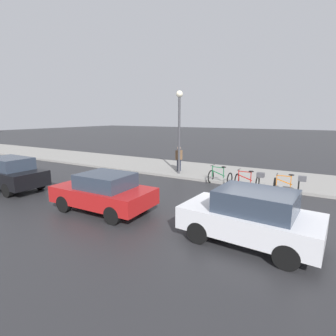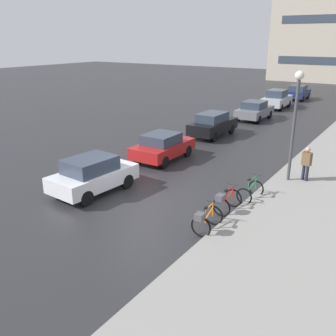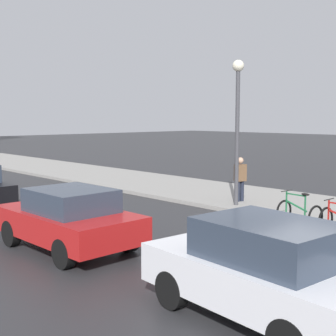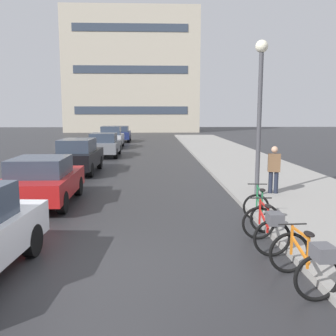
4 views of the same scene
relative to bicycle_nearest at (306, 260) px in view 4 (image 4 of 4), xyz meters
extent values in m
plane|color=#28282B|center=(-3.38, 0.79, -0.50)|extent=(140.00, 140.00, 0.00)
cube|color=gray|center=(2.62, 10.79, -0.43)|extent=(4.80, 60.00, 0.14)
torus|color=black|center=(-0.04, 0.65, -0.13)|extent=(0.74, 0.10, 0.74)
torus|color=black|center=(0.02, -0.37, -0.13)|extent=(0.74, 0.10, 0.74)
cube|color=orange|center=(0.00, -0.04, 0.14)|extent=(0.04, 0.04, 0.54)
cube|color=orange|center=(-0.03, 0.57, 0.13)|extent=(0.04, 0.04, 0.52)
cube|color=orange|center=(-0.01, 0.27, 0.36)|extent=(0.07, 0.61, 0.04)
cube|color=orange|center=(-0.01, 0.24, 0.09)|extent=(0.07, 0.69, 0.25)
ellipsoid|color=black|center=(0.00, -0.04, 0.44)|extent=(0.15, 0.27, 0.07)
cylinder|color=black|center=(-0.03, 0.57, 0.42)|extent=(0.50, 0.05, 0.03)
cube|color=#4C4C51|center=(0.03, -0.49, 0.31)|extent=(0.30, 0.35, 0.22)
torus|color=black|center=(-0.08, 2.43, -0.12)|extent=(0.75, 0.07, 0.75)
torus|color=black|center=(-0.10, 1.42, -0.12)|extent=(0.75, 0.07, 0.75)
cube|color=red|center=(-0.09, 1.75, 0.14)|extent=(0.04, 0.04, 0.53)
cube|color=red|center=(-0.08, 2.35, 0.16)|extent=(0.04, 0.04, 0.57)
cube|color=red|center=(-0.08, 2.05, 0.39)|extent=(0.05, 0.61, 0.04)
cube|color=red|center=(-0.09, 2.03, 0.09)|extent=(0.05, 0.69, 0.25)
ellipsoid|color=black|center=(-0.09, 1.75, 0.44)|extent=(0.14, 0.26, 0.07)
cylinder|color=black|center=(-0.08, 2.35, 0.47)|extent=(0.50, 0.04, 0.03)
cube|color=#4C4C51|center=(-0.10, 1.30, 0.31)|extent=(0.29, 0.34, 0.22)
torus|color=black|center=(0.29, 3.96, -0.15)|extent=(0.70, 0.12, 0.70)
torus|color=black|center=(0.20, 2.88, -0.15)|extent=(0.70, 0.12, 0.70)
cube|color=#237042|center=(0.23, 3.23, 0.14)|extent=(0.04, 0.04, 0.58)
cube|color=#237042|center=(0.28, 3.88, 0.16)|extent=(0.04, 0.04, 0.61)
cube|color=#237042|center=(0.25, 3.55, 0.41)|extent=(0.09, 0.65, 0.04)
cube|color=#237042|center=(0.25, 3.53, 0.08)|extent=(0.10, 0.74, 0.27)
ellipsoid|color=black|center=(0.23, 3.23, 0.46)|extent=(0.16, 0.27, 0.07)
cylinder|color=black|center=(0.28, 3.88, 0.48)|extent=(0.50, 0.07, 0.03)
cylinder|color=black|center=(-4.82, 1.63, -0.18)|extent=(0.27, 0.65, 0.64)
cube|color=#AD1919|center=(-5.85, 5.98, 0.13)|extent=(1.98, 3.88, 0.61)
cube|color=#2D3847|center=(-5.85, 5.82, 0.70)|extent=(1.61, 1.92, 0.54)
cylinder|color=black|center=(-6.73, 7.16, -0.18)|extent=(0.23, 0.64, 0.64)
cylinder|color=black|center=(-5.00, 7.18, -0.18)|extent=(0.23, 0.64, 0.64)
cylinder|color=black|center=(-6.70, 4.77, -0.18)|extent=(0.23, 0.64, 0.64)
cylinder|color=black|center=(-4.97, 4.79, -0.18)|extent=(0.23, 0.64, 0.64)
cube|color=black|center=(-5.96, 12.18, 0.18)|extent=(1.82, 4.19, 0.71)
cube|color=#2D3847|center=(-5.97, 12.02, 0.82)|extent=(1.48, 2.20, 0.58)
cylinder|color=black|center=(-6.73, 13.48, -0.18)|extent=(0.23, 0.64, 0.64)
cylinder|color=black|center=(-5.16, 13.46, -0.18)|extent=(0.23, 0.64, 0.64)
cylinder|color=black|center=(-6.76, 10.90, -0.18)|extent=(0.23, 0.64, 0.64)
cylinder|color=black|center=(-5.20, 10.88, -0.18)|extent=(0.23, 0.64, 0.64)
cube|color=slate|center=(-5.62, 18.91, 0.14)|extent=(1.94, 4.10, 0.64)
cube|color=#2D3847|center=(-5.62, 18.75, 0.75)|extent=(1.58, 1.94, 0.57)
cylinder|color=black|center=(-6.49, 20.17, -0.18)|extent=(0.22, 0.64, 0.64)
cylinder|color=black|center=(-4.77, 20.18, -0.18)|extent=(0.22, 0.64, 0.64)
cylinder|color=black|center=(-6.48, 17.64, -0.18)|extent=(0.22, 0.64, 0.64)
cylinder|color=black|center=(-4.76, 17.64, -0.18)|extent=(0.22, 0.64, 0.64)
cube|color=#B2B5BA|center=(-5.82, 25.14, 0.20)|extent=(1.90, 4.22, 0.76)
cube|color=#2D3847|center=(-5.81, 24.98, 0.92)|extent=(1.53, 2.10, 0.68)
cylinder|color=black|center=(-6.65, 26.43, -0.18)|extent=(0.23, 0.64, 0.64)
cylinder|color=black|center=(-5.03, 26.46, -0.18)|extent=(0.23, 0.64, 0.64)
cylinder|color=black|center=(-6.60, 23.83, -0.18)|extent=(0.23, 0.64, 0.64)
cylinder|color=black|center=(-4.98, 23.86, -0.18)|extent=(0.23, 0.64, 0.64)
cube|color=navy|center=(-5.60, 31.54, 0.17)|extent=(1.88, 3.88, 0.70)
cube|color=#2D3847|center=(-5.60, 31.39, 0.79)|extent=(1.53, 2.07, 0.53)
cylinder|color=black|center=(-6.43, 32.72, -0.18)|extent=(0.23, 0.64, 0.64)
cylinder|color=black|center=(-4.80, 32.75, -0.18)|extent=(0.23, 0.64, 0.64)
cylinder|color=black|center=(-6.40, 30.33, -0.18)|extent=(0.23, 0.64, 0.64)
cylinder|color=black|center=(-4.77, 30.36, -0.18)|extent=(0.23, 0.64, 0.64)
cylinder|color=#1E2333|center=(1.51, 6.64, -0.06)|extent=(0.14, 0.14, 0.87)
cylinder|color=#1E2333|center=(1.69, 6.60, -0.06)|extent=(0.14, 0.14, 0.87)
cube|color=brown|center=(1.60, 6.62, 0.67)|extent=(0.45, 0.33, 0.60)
sphere|color=tan|center=(1.60, 6.62, 1.11)|extent=(0.22, 0.22, 0.22)
cylinder|color=#424247|center=(0.95, 6.28, 1.85)|extent=(0.14, 0.14, 4.69)
sphere|color=#F2EACC|center=(0.95, 6.28, 4.35)|extent=(0.39, 0.39, 0.39)
cube|color=#B2A893|center=(-5.54, 53.63, 8.42)|extent=(19.76, 9.32, 17.84)
cube|color=#333D4C|center=(-5.54, 48.93, 2.71)|extent=(16.20, 0.06, 1.10)
cube|color=#333D4C|center=(-5.54, 48.93, 8.42)|extent=(16.20, 0.06, 1.10)
cube|color=#333D4C|center=(-5.54, 48.93, 14.13)|extent=(16.20, 0.06, 1.10)
camera|label=1|loc=(-12.95, -0.99, 3.08)|focal=28.00mm
camera|label=2|loc=(5.26, -10.25, 5.83)|focal=40.00mm
camera|label=3|loc=(-11.64, -3.60, 2.65)|focal=50.00mm
camera|label=4|loc=(-2.42, -5.55, 2.30)|focal=40.00mm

